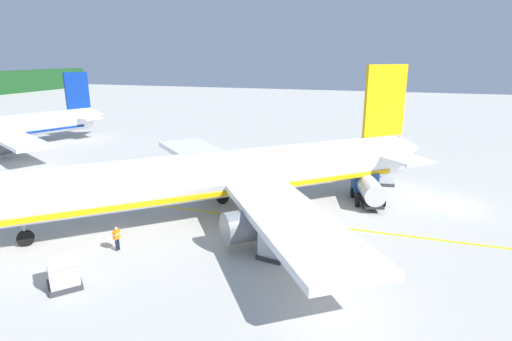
# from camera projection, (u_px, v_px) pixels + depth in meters

# --- Properties ---
(ground) EXTENTS (240.00, 320.00, 0.20)m
(ground) POSITION_uv_depth(u_px,v_px,m) (23.00, 163.00, 50.59)
(ground) COLOR #B7B5AD
(airliner_foreground) EXTENTS (30.72, 33.51, 11.90)m
(airliner_foreground) POSITION_uv_depth(u_px,v_px,m) (221.00, 175.00, 33.13)
(airliner_foreground) COLOR white
(airliner_foreground) RESTS_ON ground
(service_truck_fuel) EXTENTS (5.77, 3.33, 2.40)m
(service_truck_fuel) POSITION_uv_depth(u_px,v_px,m) (368.00, 188.00, 36.54)
(service_truck_fuel) COLOR #2659A5
(service_truck_fuel) RESTS_ON ground
(cargo_container_near) EXTENTS (1.98, 1.98, 1.90)m
(cargo_container_near) POSITION_uv_depth(u_px,v_px,m) (273.00, 244.00, 26.74)
(cargo_container_near) COLOR #333338
(cargo_container_near) RESTS_ON ground
(cargo_container_mid) EXTENTS (1.95, 1.95, 2.06)m
(cargo_container_mid) POSITION_uv_depth(u_px,v_px,m) (385.00, 175.00, 41.79)
(cargo_container_mid) COLOR #333338
(cargo_container_mid) RESTS_ON ground
(cargo_container_far) EXTENTS (2.43, 2.43, 1.87)m
(cargo_container_far) POSITION_uv_depth(u_px,v_px,m) (63.00, 273.00, 23.20)
(cargo_container_far) COLOR #333338
(cargo_container_far) RESTS_ON ground
(crew_marshaller) EXTENTS (0.62, 0.32, 1.70)m
(crew_marshaller) POSITION_uv_depth(u_px,v_px,m) (117.00, 237.00, 27.62)
(crew_marshaller) COLOR #191E33
(crew_marshaller) RESTS_ON ground
(apron_guide_line) EXTENTS (0.30, 60.00, 0.01)m
(apron_guide_line) POSITION_uv_depth(u_px,v_px,m) (277.00, 220.00, 32.95)
(apron_guide_line) COLOR yellow
(apron_guide_line) RESTS_ON ground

